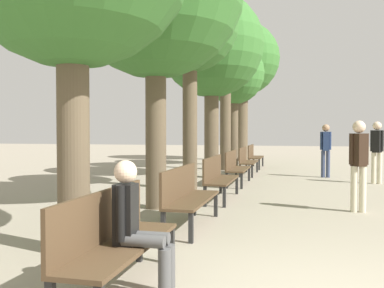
{
  "coord_description": "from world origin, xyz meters",
  "views": [
    {
      "loc": [
        -0.3,
        -3.48,
        1.48
      ],
      "look_at": [
        -2.44,
        5.34,
        1.2
      ],
      "focal_mm": 40.0,
      "sensor_mm": 36.0,
      "label": 1
    }
  ],
  "objects_px": {
    "tree_row_6": "(242,60)",
    "pedestrian_near": "(377,148)",
    "bench_row_1": "(186,193)",
    "bench_row_3": "(235,165)",
    "bench_row_0": "(113,234)",
    "pedestrian_far": "(326,147)",
    "tree_row_3": "(212,47)",
    "bench_row_2": "(218,175)",
    "tree_row_2": "(190,26)",
    "tree_row_5": "(234,75)",
    "person_seated": "(137,222)",
    "bench_row_4": "(246,159)",
    "tree_row_4": "(226,54)",
    "bench_row_5": "(254,155)",
    "pedestrian_mid": "(359,160)"
  },
  "relations": [
    {
      "from": "tree_row_6",
      "to": "pedestrian_near",
      "type": "bearing_deg",
      "value": -60.47
    },
    {
      "from": "bench_row_1",
      "to": "tree_row_6",
      "type": "bearing_deg",
      "value": 93.71
    },
    {
      "from": "bench_row_1",
      "to": "bench_row_3",
      "type": "height_order",
      "value": "same"
    },
    {
      "from": "bench_row_0",
      "to": "pedestrian_far",
      "type": "xyz_separation_m",
      "value": [
        2.56,
        10.58,
        0.44
      ]
    },
    {
      "from": "tree_row_3",
      "to": "bench_row_2",
      "type": "bearing_deg",
      "value": -77.2
    },
    {
      "from": "tree_row_2",
      "to": "tree_row_5",
      "type": "relative_size",
      "value": 1.03
    },
    {
      "from": "tree_row_3",
      "to": "tree_row_5",
      "type": "height_order",
      "value": "tree_row_3"
    },
    {
      "from": "bench_row_0",
      "to": "person_seated",
      "type": "height_order",
      "value": "person_seated"
    },
    {
      "from": "bench_row_1",
      "to": "tree_row_3",
      "type": "distance_m",
      "value": 7.93
    },
    {
      "from": "tree_row_3",
      "to": "pedestrian_far",
      "type": "xyz_separation_m",
      "value": [
        3.53,
        0.88,
        -3.17
      ]
    },
    {
      "from": "pedestrian_near",
      "to": "pedestrian_far",
      "type": "bearing_deg",
      "value": 133.5
    },
    {
      "from": "bench_row_4",
      "to": "bench_row_2",
      "type": "bearing_deg",
      "value": -90.0
    },
    {
      "from": "bench_row_3",
      "to": "tree_row_4",
      "type": "height_order",
      "value": "tree_row_4"
    },
    {
      "from": "bench_row_4",
      "to": "tree_row_6",
      "type": "height_order",
      "value": "tree_row_6"
    },
    {
      "from": "bench_row_4",
      "to": "bench_row_5",
      "type": "distance_m",
      "value": 2.71
    },
    {
      "from": "bench_row_2",
      "to": "pedestrian_far",
      "type": "relative_size",
      "value": 1.12
    },
    {
      "from": "person_seated",
      "to": "pedestrian_mid",
      "type": "relative_size",
      "value": 0.73
    },
    {
      "from": "bench_row_4",
      "to": "tree_row_5",
      "type": "relative_size",
      "value": 0.36
    },
    {
      "from": "tree_row_6",
      "to": "bench_row_0",
      "type": "bearing_deg",
      "value": -86.86
    },
    {
      "from": "pedestrian_mid",
      "to": "pedestrian_near",
      "type": "bearing_deg",
      "value": 76.54
    },
    {
      "from": "person_seated",
      "to": "tree_row_2",
      "type": "bearing_deg",
      "value": 99.99
    },
    {
      "from": "bench_row_0",
      "to": "bench_row_1",
      "type": "xyz_separation_m",
      "value": [
        0.0,
        2.71,
        0.0
      ]
    },
    {
      "from": "pedestrian_mid",
      "to": "pedestrian_far",
      "type": "bearing_deg",
      "value": 91.78
    },
    {
      "from": "bench_row_5",
      "to": "tree_row_6",
      "type": "xyz_separation_m",
      "value": [
        -0.97,
        4.18,
        4.48
      ]
    },
    {
      "from": "bench_row_0",
      "to": "pedestrian_near",
      "type": "xyz_separation_m",
      "value": [
        3.84,
        9.22,
        0.47
      ]
    },
    {
      "from": "bench_row_1",
      "to": "tree_row_2",
      "type": "bearing_deg",
      "value": 103.22
    },
    {
      "from": "bench_row_1",
      "to": "tree_row_3",
      "type": "xyz_separation_m",
      "value": [
        -0.97,
        6.99,
        3.61
      ]
    },
    {
      "from": "bench_row_1",
      "to": "bench_row_3",
      "type": "xyz_separation_m",
      "value": [
        0.0,
        5.42,
        0.0
      ]
    },
    {
      "from": "bench_row_3",
      "to": "tree_row_3",
      "type": "bearing_deg",
      "value": 121.75
    },
    {
      "from": "bench_row_1",
      "to": "tree_row_3",
      "type": "height_order",
      "value": "tree_row_3"
    },
    {
      "from": "bench_row_2",
      "to": "person_seated",
      "type": "height_order",
      "value": "person_seated"
    },
    {
      "from": "pedestrian_far",
      "to": "pedestrian_near",
      "type": "bearing_deg",
      "value": -46.5
    },
    {
      "from": "bench_row_2",
      "to": "tree_row_6",
      "type": "height_order",
      "value": "tree_row_6"
    },
    {
      "from": "bench_row_3",
      "to": "bench_row_4",
      "type": "distance_m",
      "value": 2.71
    },
    {
      "from": "bench_row_4",
      "to": "pedestrian_far",
      "type": "bearing_deg",
      "value": -5.85
    },
    {
      "from": "bench_row_1",
      "to": "person_seated",
      "type": "xyz_separation_m",
      "value": [
        0.24,
        -2.72,
        0.12
      ]
    },
    {
      "from": "bench_row_1",
      "to": "tree_row_2",
      "type": "height_order",
      "value": "tree_row_2"
    },
    {
      "from": "bench_row_5",
      "to": "pedestrian_mid",
      "type": "relative_size",
      "value": 1.13
    },
    {
      "from": "tree_row_3",
      "to": "pedestrian_mid",
      "type": "bearing_deg",
      "value": -53.79
    },
    {
      "from": "person_seated",
      "to": "pedestrian_near",
      "type": "height_order",
      "value": "pedestrian_near"
    },
    {
      "from": "bench_row_1",
      "to": "bench_row_4",
      "type": "xyz_separation_m",
      "value": [
        0.0,
        8.13,
        0.0
      ]
    },
    {
      "from": "pedestrian_mid",
      "to": "tree_row_5",
      "type": "bearing_deg",
      "value": 110.35
    },
    {
      "from": "bench_row_0",
      "to": "tree_row_5",
      "type": "bearing_deg",
      "value": 93.8
    },
    {
      "from": "tree_row_4",
      "to": "tree_row_6",
      "type": "bearing_deg",
      "value": 90.0
    },
    {
      "from": "tree_row_5",
      "to": "bench_row_1",
      "type": "bearing_deg",
      "value": -85.34
    },
    {
      "from": "tree_row_2",
      "to": "bench_row_2",
      "type": "bearing_deg",
      "value": -55.79
    },
    {
      "from": "person_seated",
      "to": "pedestrian_far",
      "type": "distance_m",
      "value": 10.84
    },
    {
      "from": "bench_row_2",
      "to": "pedestrian_near",
      "type": "xyz_separation_m",
      "value": [
        3.84,
        3.8,
        0.47
      ]
    },
    {
      "from": "bench_row_0",
      "to": "bench_row_1",
      "type": "bearing_deg",
      "value": 90.0
    },
    {
      "from": "bench_row_5",
      "to": "person_seated",
      "type": "relative_size",
      "value": 1.56
    }
  ]
}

